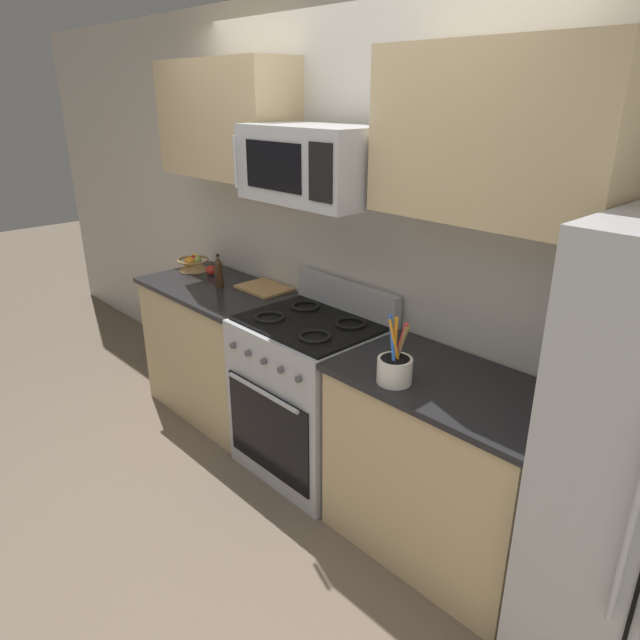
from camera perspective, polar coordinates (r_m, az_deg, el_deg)
ground_plane at (r=3.27m, az=-10.07°, el=-18.48°), size 16.00×16.00×0.00m
wall_back at (r=3.28m, az=3.93°, el=7.63°), size 8.00×0.10×2.60m
counter_left at (r=4.00m, az=-9.89°, el=-2.83°), size 1.07×0.62×0.91m
range_oven at (r=3.34m, az=-0.94°, el=-7.38°), size 0.76×0.67×1.09m
counter_right at (r=2.84m, az=11.93°, el=-14.06°), size 1.05×0.62×0.91m
microwave at (r=2.96m, az=-0.69°, el=15.13°), size 0.74×0.44×0.37m
upper_cabinets_left at (r=3.75m, az=-9.27°, el=18.93°), size 1.06×0.34×0.68m
upper_cabinets_right at (r=2.46m, az=17.05°, el=17.07°), size 1.04×0.34×0.68m
utensil_crock at (r=2.52m, az=7.39°, el=-4.69°), size 0.15×0.15×0.31m
fruit_basket at (r=4.21m, az=-12.36°, el=5.52°), size 0.22×0.22×0.11m
apple_loose at (r=4.06m, az=-10.73°, el=4.84°), size 0.07×0.07×0.07m
cutting_board at (r=3.73m, az=-5.54°, el=3.17°), size 0.33×0.25×0.02m
bottle_soy at (r=3.77m, az=-9.95°, el=4.64°), size 0.05×0.05×0.22m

